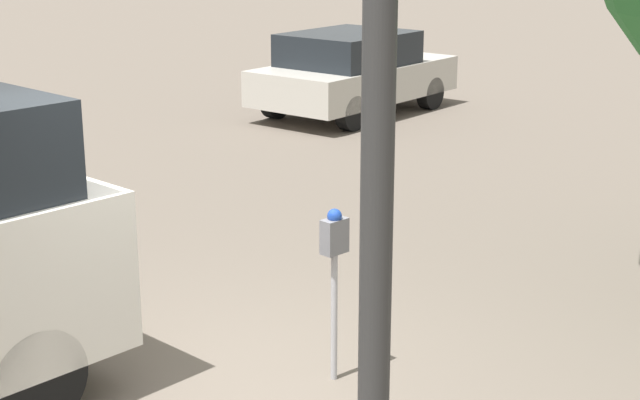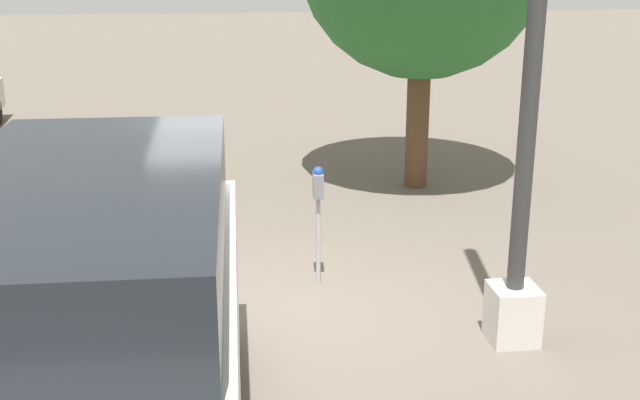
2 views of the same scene
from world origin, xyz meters
name	(u,v)px [view 2 (image 2 of 2)]	position (x,y,z in m)	size (l,w,h in m)	color
ground_plane	(290,314)	(0.00, 0.00, 0.00)	(80.00, 80.00, 0.00)	#60564C
parking_meter_near	(318,198)	(-0.77, 0.38, 0.99)	(0.21, 0.12, 1.35)	#9E9EA3
lamp_post	(526,147)	(0.82, 2.04, 1.90)	(0.44, 0.44, 5.79)	beige
parked_van	(94,324)	(2.48, -1.51, 1.20)	(4.46, 1.97, 2.22)	beige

